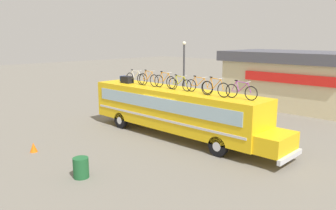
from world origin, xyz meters
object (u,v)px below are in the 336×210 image
object	(u,v)px
rooftop_bicycle_1	(135,78)
rooftop_bicycle_3	(165,81)
bus	(176,109)
trash_bin	(81,168)
rooftop_bicycle_4	(180,84)
rooftop_bicycle_7	(241,91)
rooftop_bicycle_5	(199,86)
luggage_bag_2	(127,80)
rooftop_bicycle_2	(149,79)
street_lamp	(184,71)
luggage_bag_1	(125,79)
rooftop_bicycle_6	(215,88)
traffic_cone	(33,147)

from	to	relation	value
rooftop_bicycle_1	rooftop_bicycle_3	distance (m)	2.57
bus	trash_bin	xyz separation A→B (m)	(1.08, -6.95, -1.19)
rooftop_bicycle_4	rooftop_bicycle_7	xyz separation A→B (m)	(3.87, 0.02, 0.01)
rooftop_bicycle_5	trash_bin	size ratio (longest dim) A/B	2.08
luggage_bag_2	rooftop_bicycle_1	distance (m)	0.71
bus	rooftop_bicycle_2	bearing A→B (deg)	-176.80
trash_bin	street_lamp	bearing A→B (deg)	113.73
luggage_bag_1	rooftop_bicycle_4	size ratio (longest dim) A/B	0.37
rooftop_bicycle_4	rooftop_bicycle_2	bearing A→B (deg)	179.86
rooftop_bicycle_3	rooftop_bicycle_4	distance (m)	1.22
street_lamp	rooftop_bicycle_1	bearing A→B (deg)	-79.33
luggage_bag_1	trash_bin	size ratio (longest dim) A/B	0.73
rooftop_bicycle_6	rooftop_bicycle_4	bearing A→B (deg)	175.55
luggage_bag_1	trash_bin	bearing A→B (deg)	-50.47
bus	trash_bin	world-z (taller)	bus
rooftop_bicycle_5	rooftop_bicycle_6	size ratio (longest dim) A/B	1.02
rooftop_bicycle_3	rooftop_bicycle_5	distance (m)	2.47
luggage_bag_2	rooftop_bicycle_3	size ratio (longest dim) A/B	0.44
rooftop_bicycle_1	rooftop_bicycle_7	bearing A→B (deg)	-0.21
luggage_bag_1	rooftop_bicycle_5	size ratio (longest dim) A/B	0.35
rooftop_bicycle_2	trash_bin	bearing A→B (deg)	-64.65
rooftop_bicycle_3	rooftop_bicycle_7	size ratio (longest dim) A/B	0.98
rooftop_bicycle_2	rooftop_bicycle_4	bearing A→B (deg)	-0.14
rooftop_bicycle_6	rooftop_bicycle_1	bearing A→B (deg)	177.74
luggage_bag_2	street_lamp	world-z (taller)	street_lamp
rooftop_bicycle_5	trash_bin	world-z (taller)	rooftop_bicycle_5
traffic_cone	luggage_bag_1	bearing A→B (deg)	101.89
rooftop_bicycle_2	trash_bin	size ratio (longest dim) A/B	2.01
rooftop_bicycle_3	traffic_cone	bearing A→B (deg)	-110.19
street_lamp	trash_bin	bearing A→B (deg)	-66.27
rooftop_bicycle_4	rooftop_bicycle_7	size ratio (longest dim) A/B	0.96
bus	rooftop_bicycle_1	size ratio (longest dim) A/B	7.41
rooftop_bicycle_2	rooftop_bicycle_3	xyz separation A→B (m)	(1.30, 0.06, -0.00)
bus	luggage_bag_1	distance (m)	5.06
rooftop_bicycle_4	traffic_cone	bearing A→B (deg)	-118.84
bus	rooftop_bicycle_1	xyz separation A→B (m)	(-3.43, -0.07, 1.52)
rooftop_bicycle_7	rooftop_bicycle_2	bearing A→B (deg)	-179.85
bus	rooftop_bicycle_7	xyz separation A→B (m)	(4.23, -0.10, 1.52)
rooftop_bicycle_7	street_lamp	size ratio (longest dim) A/B	0.32
luggage_bag_1	rooftop_bicycle_5	world-z (taller)	rooftop_bicycle_5
luggage_bag_1	rooftop_bicycle_7	size ratio (longest dim) A/B	0.36
rooftop_bicycle_1	street_lamp	distance (m)	6.04
bus	rooftop_bicycle_2	world-z (taller)	rooftop_bicycle_2
luggage_bag_2	trash_bin	distance (m)	8.90
luggage_bag_1	rooftop_bicycle_1	xyz separation A→B (m)	(1.45, -0.35, 0.20)
street_lamp	luggage_bag_2	bearing A→B (deg)	-85.86
rooftop_bicycle_7	rooftop_bicycle_1	bearing A→B (deg)	179.79
rooftop_bicycle_2	trash_bin	xyz separation A→B (m)	(3.24, -6.83, -2.74)
rooftop_bicycle_5	traffic_cone	xyz separation A→B (m)	(-4.98, -6.91, -2.89)
rooftop_bicycle_2	rooftop_bicycle_4	distance (m)	2.51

